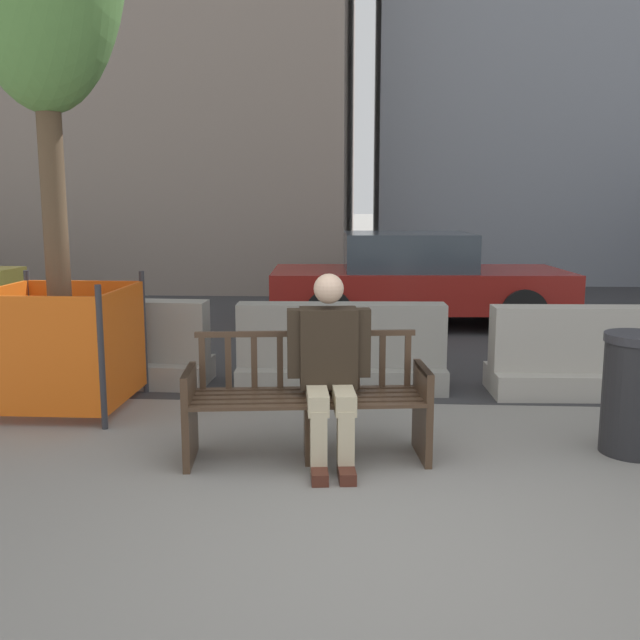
# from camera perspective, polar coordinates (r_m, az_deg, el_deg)

# --- Properties ---
(ground_plane) EXTENTS (200.00, 200.00, 0.00)m
(ground_plane) POSITION_cam_1_polar(r_m,az_deg,el_deg) (4.00, 6.19, -17.42)
(ground_plane) COLOR gray
(street_asphalt) EXTENTS (120.00, 12.00, 0.01)m
(street_asphalt) POSITION_cam_1_polar(r_m,az_deg,el_deg) (12.40, 4.34, 1.09)
(street_asphalt) COLOR #333335
(street_asphalt) RESTS_ON ground
(street_bench) EXTENTS (1.74, 0.71, 0.88)m
(street_bench) POSITION_cam_1_polar(r_m,az_deg,el_deg) (5.06, -1.05, -6.71)
(street_bench) COLOR #473323
(street_bench) RESTS_ON ground
(seated_person) EXTENTS (0.59, 0.76, 1.31)m
(seated_person) POSITION_cam_1_polar(r_m,az_deg,el_deg) (4.94, 0.75, -3.59)
(seated_person) COLOR #2D2319
(seated_person) RESTS_ON ground
(jersey_barrier_centre) EXTENTS (2.03, 0.77, 0.84)m
(jersey_barrier_centre) POSITION_cam_1_polar(r_m,az_deg,el_deg) (6.91, 1.70, -2.77)
(jersey_barrier_centre) COLOR gray
(jersey_barrier_centre) RESTS_ON ground
(jersey_barrier_left) EXTENTS (2.02, 0.75, 0.84)m
(jersey_barrier_left) POSITION_cam_1_polar(r_m,az_deg,el_deg) (7.46, -16.48, -2.26)
(jersey_barrier_left) COLOR gray
(jersey_barrier_left) RESTS_ON ground
(jersey_barrier_right) EXTENTS (2.02, 0.76, 0.84)m
(jersey_barrier_right) POSITION_cam_1_polar(r_m,az_deg,el_deg) (7.20, 21.33, -2.93)
(jersey_barrier_right) COLOR #ADA89E
(jersey_barrier_right) RESTS_ON ground
(construction_fence) EXTENTS (1.15, 1.15, 1.17)m
(construction_fence) POSITION_cam_1_polar(r_m,az_deg,el_deg) (6.60, -19.91, -1.77)
(construction_fence) COLOR #2D2D33
(construction_fence) RESTS_ON ground
(car_sedan_mid) EXTENTS (4.34, 2.14, 1.35)m
(car_sedan_mid) POSITION_cam_1_polar(r_m,az_deg,el_deg) (10.58, 7.62, 3.19)
(car_sedan_mid) COLOR maroon
(car_sedan_mid) RESTS_ON ground
(trash_bin) EXTENTS (0.48, 0.48, 0.88)m
(trash_bin) POSITION_cam_1_polar(r_m,az_deg,el_deg) (5.62, 23.94, -5.40)
(trash_bin) COLOR #232326
(trash_bin) RESTS_ON ground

